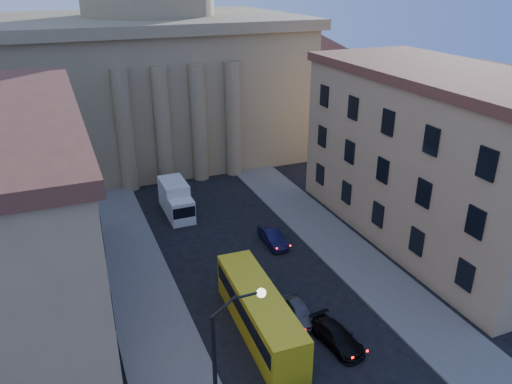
% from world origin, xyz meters
% --- Properties ---
extents(sidewalk_left, '(5.00, 60.00, 0.15)m').
position_xyz_m(sidewalk_left, '(-8.50, 18.00, 0.07)').
color(sidewalk_left, '#5B5954').
rests_on(sidewalk_left, ground).
extents(sidewalk_right, '(5.00, 60.00, 0.15)m').
position_xyz_m(sidewalk_right, '(8.50, 18.00, 0.07)').
color(sidewalk_right, '#5B5954').
rests_on(sidewalk_right, ground).
extents(church, '(68.02, 28.76, 36.60)m').
position_xyz_m(church, '(0.00, 55.47, 11.88)').
color(church, '#8A7855').
rests_on(church, ground).
extents(building_right, '(11.60, 26.60, 14.70)m').
position_xyz_m(building_right, '(17.00, 22.00, 7.42)').
color(building_right, tan).
rests_on(building_right, ground).
extents(street_lamp, '(2.62, 0.44, 8.83)m').
position_xyz_m(street_lamp, '(-6.97, 8.00, 5.29)').
color(street_lamp, black).
rests_on(street_lamp, ground).
extents(car_left_mid, '(2.19, 4.54, 1.25)m').
position_xyz_m(car_left_mid, '(-1.28, 14.09, 0.62)').
color(car_left_mid, white).
rests_on(car_left_mid, ground).
extents(car_right_mid, '(2.25, 4.42, 1.23)m').
position_xyz_m(car_right_mid, '(1.85, 12.28, 0.61)').
color(car_right_mid, black).
rests_on(car_right_mid, ground).
extents(car_right_far, '(1.65, 3.69, 1.23)m').
position_xyz_m(car_right_far, '(0.80, 15.51, 0.62)').
color(car_right_far, '#545359').
rests_on(car_right_far, ground).
extents(car_right_distant, '(1.47, 4.03, 1.32)m').
position_xyz_m(car_right_distant, '(3.35, 25.61, 0.66)').
color(car_right_distant, black).
rests_on(car_right_distant, ground).
extents(city_bus, '(2.86, 10.81, 3.02)m').
position_xyz_m(city_bus, '(-2.22, 15.33, 1.62)').
color(city_bus, gold).
rests_on(city_bus, ground).
extents(box_truck, '(2.33, 5.78, 3.17)m').
position_xyz_m(box_truck, '(-2.90, 34.62, 1.50)').
color(box_truck, silver).
rests_on(box_truck, ground).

